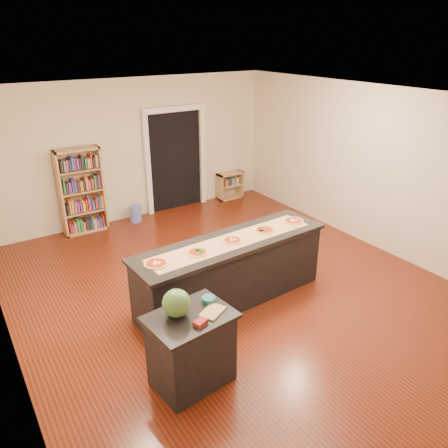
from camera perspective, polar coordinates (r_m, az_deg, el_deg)
room at (r=6.06m, az=1.04°, el=2.83°), size 6.00×7.00×2.80m
doorway at (r=9.41m, az=-6.39°, el=9.03°), size 1.40×0.09×2.21m
kitchen_island at (r=6.20m, az=0.96°, el=-6.12°), size 2.88×0.78×0.95m
side_counter at (r=4.89m, az=-4.28°, el=-15.99°), size 0.88×0.64×0.87m
bookshelf at (r=8.68m, az=-18.11°, el=4.08°), size 0.82×0.29×1.64m
low_shelf at (r=10.18m, az=0.78°, el=5.06°), size 0.62×0.26×0.62m
waste_bin at (r=9.11m, az=-11.46°, el=1.34°), size 0.23×0.23×0.34m
kraft_paper at (r=5.96m, az=1.09°, el=-2.23°), size 2.52×0.58×0.00m
watermelon at (r=4.56m, az=-6.24°, el=-10.24°), size 0.30×0.30×0.30m
cutting_board at (r=4.66m, az=-1.49°, el=-11.36°), size 0.33×0.29×0.02m
package_red at (r=4.49m, az=-3.12°, el=-12.72°), size 0.16×0.14×0.05m
package_teal at (r=4.81m, az=-2.03°, el=-9.83°), size 0.15×0.15×0.06m
pizza_a at (r=5.44m, az=-8.86°, el=-5.10°), size 0.29×0.29×0.02m
pizza_b at (r=5.65m, az=-3.45°, el=-3.70°), size 0.29×0.29×0.02m
pizza_c at (r=5.96m, az=1.10°, el=-2.14°), size 0.27×0.27×0.02m
pizza_d at (r=6.29m, az=5.31°, el=-0.80°), size 0.32×0.32×0.02m
pizza_e at (r=6.65m, az=9.04°, el=0.42°), size 0.31×0.31×0.02m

